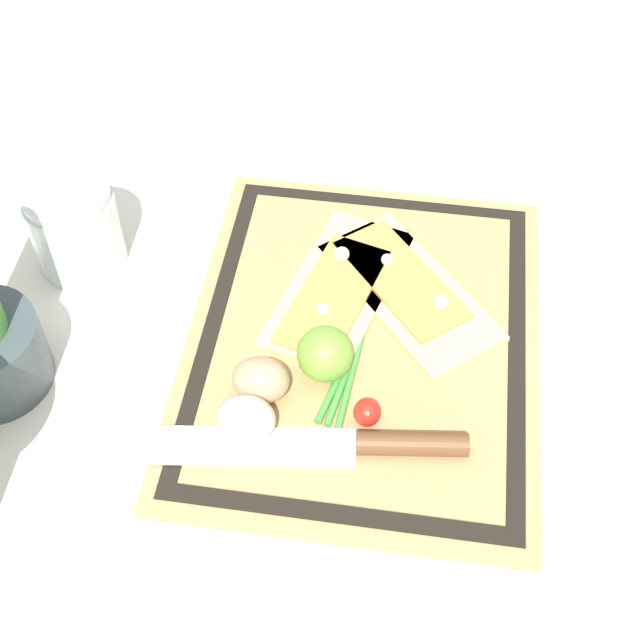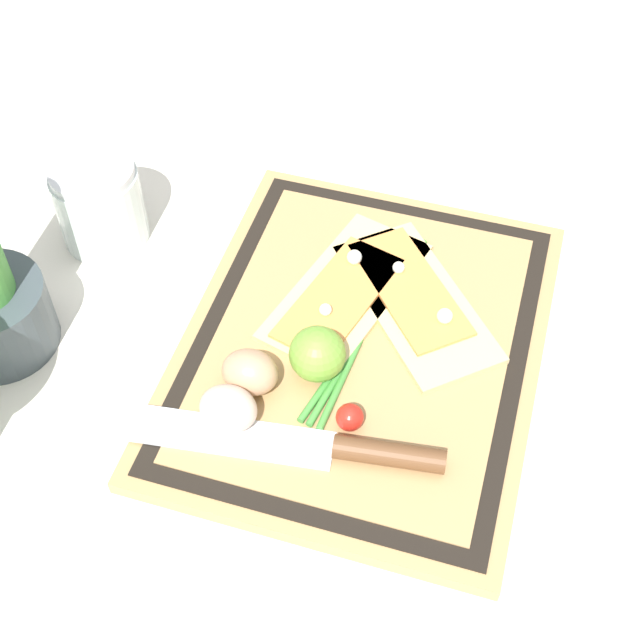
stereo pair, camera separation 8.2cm
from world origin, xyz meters
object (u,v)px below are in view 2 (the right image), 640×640
Objects in this scene: pizza_slice_far at (345,292)px; egg_pink at (228,409)px; cherry_tomato_red at (350,417)px; egg_brown at (250,372)px; pizza_slice_near at (415,299)px; knife at (339,449)px; sauce_jar at (101,208)px; lime at (317,354)px.

egg_pink is at bearing 161.79° from pizza_slice_far.
egg_brown is at bearing 81.28° from cherry_tomato_red.
egg_brown is 2.07× the size of cherry_tomato_red.
pizza_slice_far is 0.19m from egg_pink.
egg_brown reaches higher than pizza_slice_near.
cherry_tomato_red reaches higher than pizza_slice_near.
pizza_slice_near reaches higher than knife.
egg_pink reaches higher than pizza_slice_far.
pizza_slice_far is 0.29m from sauce_jar.
knife is 0.11m from egg_pink.
lime is (0.08, -0.06, 0.01)m from egg_pink.
sauce_jar reaches higher than pizza_slice_far.
egg_pink is at bearing 145.61° from pizza_slice_near.
egg_pink is 2.07× the size of cherry_tomato_red.
lime is at bearing -179.31° from pizza_slice_far.
egg_pink is 0.11m from cherry_tomato_red.
pizza_slice_near is at bearing -7.47° from knife.
knife is 0.03m from cherry_tomato_red.
sauce_jar is at bearing 47.58° from egg_pink.
lime reaches higher than egg_brown.
sauce_jar reaches higher than egg_pink.
knife is 5.26× the size of lime.
lime reaches higher than knife.
pizza_slice_near is 0.36m from sauce_jar.
pizza_slice_near is 0.19m from egg_brown.
sauce_jar is (0.16, 0.23, 0.00)m from egg_brown.
cherry_tomato_red is at bearing -118.10° from sauce_jar.
pizza_slice_far is at bearing -21.69° from egg_brown.
lime is 2.09× the size of cherry_tomato_red.
sauce_jar is at bearing 61.90° from cherry_tomato_red.
cherry_tomato_red is at bearing -162.62° from pizza_slice_far.
pizza_slice_near is 4.02× the size of lime.
pizza_slice_far is 0.10m from lime.
cherry_tomato_red is (0.03, -0.00, 0.01)m from knife.
knife is (-0.18, -0.05, 0.00)m from pizza_slice_far.
lime is at bearing -37.36° from egg_pink.
cherry_tomato_red is at bearing -1.91° from knife.
egg_brown is at bearing -125.06° from sauce_jar.
knife is at bearing -115.16° from egg_brown.
knife is 0.11m from egg_brown.
pizza_slice_near is at bearing -8.53° from cherry_tomato_red.
egg_brown is 0.04m from egg_pink.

